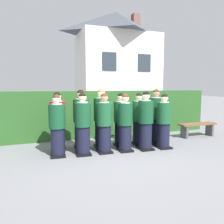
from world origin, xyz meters
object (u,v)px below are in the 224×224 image
(student_front_row_1, at_px, (83,125))
(wooden_bench, at_px, (197,127))
(student_front_row_0, at_px, (57,127))
(student_front_row_4, at_px, (146,122))
(student_rear_row_2, at_px, (101,120))
(student_in_red_blazer, at_px, (58,123))
(student_rear_row_5, at_px, (156,118))
(student_front_row_5, at_px, (164,122))
(student_front_row_2, at_px, (104,124))
(student_rear_row_1, at_px, (81,121))
(student_front_row_3, at_px, (125,124))
(student_rear_row_4, at_px, (139,120))
(student_rear_row_3, at_px, (121,121))

(student_front_row_1, bearing_deg, wooden_bench, 8.00)
(student_front_row_0, xyz_separation_m, student_front_row_1, (0.63, -0.08, 0.02))
(student_front_row_4, height_order, student_rear_row_2, student_rear_row_2)
(student_in_red_blazer, distance_m, student_rear_row_5, 2.93)
(student_front_row_4, distance_m, student_in_red_blazer, 2.41)
(student_front_row_0, bearing_deg, student_front_row_4, -5.41)
(student_front_row_1, distance_m, student_front_row_5, 2.30)
(student_front_row_2, bearing_deg, student_rear_row_1, 131.16)
(student_front_row_0, bearing_deg, student_front_row_5, -5.42)
(student_front_row_2, height_order, student_in_red_blazer, student_in_red_blazer)
(student_rear_row_1, bearing_deg, student_front_row_2, -48.84)
(student_front_row_3, height_order, student_rear_row_4, student_rear_row_4)
(student_rear_row_2, bearing_deg, student_rear_row_5, -3.80)
(student_front_row_4, relative_size, student_front_row_5, 1.05)
(student_in_red_blazer, xyz_separation_m, student_rear_row_5, (2.92, -0.24, 0.04))
(student_in_red_blazer, height_order, student_rear_row_3, student_in_red_blazer)
(student_front_row_4, bearing_deg, student_rear_row_5, 38.25)
(student_in_red_blazer, bearing_deg, student_front_row_2, -28.14)
(student_front_row_5, distance_m, student_rear_row_3, 1.24)
(student_front_row_5, bearing_deg, student_in_red_blazer, 164.61)
(student_front_row_1, xyz_separation_m, student_front_row_3, (1.14, -0.08, -0.02))
(student_rear_row_1, xyz_separation_m, student_rear_row_4, (1.73, -0.17, -0.05))
(student_front_row_0, relative_size, student_front_row_2, 0.99)
(wooden_bench, bearing_deg, student_front_row_0, -174.01)
(student_rear_row_4, bearing_deg, student_front_row_4, -96.75)
(student_in_red_blazer, relative_size, wooden_bench, 1.15)
(student_front_row_1, height_order, student_front_row_5, student_front_row_1)
(student_front_row_0, relative_size, student_rear_row_5, 0.93)
(student_front_row_0, bearing_deg, student_front_row_2, -4.68)
(student_front_row_0, distance_m, student_rear_row_4, 2.45)
(student_front_row_0, distance_m, student_rear_row_2, 1.33)
(wooden_bench, bearing_deg, student_rear_row_1, -179.52)
(student_front_row_4, xyz_separation_m, student_rear_row_1, (-1.66, 0.70, 0.02))
(student_front_row_2, height_order, student_front_row_3, student_front_row_2)
(student_front_row_2, relative_size, wooden_bench, 1.13)
(student_rear_row_3, bearing_deg, student_rear_row_4, -5.21)
(student_front_row_0, height_order, student_front_row_5, student_front_row_0)
(student_in_red_blazer, bearing_deg, student_rear_row_5, -4.77)
(student_front_row_2, xyz_separation_m, student_in_red_blazer, (-1.13, 0.61, 0.01))
(student_rear_row_1, bearing_deg, student_front_row_3, -30.74)
(student_front_row_2, xyz_separation_m, student_rear_row_1, (-0.50, 0.57, 0.04))
(student_front_row_4, height_order, student_rear_row_3, student_front_row_4)
(student_rear_row_5, relative_size, wooden_bench, 1.20)
(student_front_row_5, bearing_deg, student_rear_row_5, 83.37)
(student_in_red_blazer, bearing_deg, student_front_row_0, -97.87)
(student_rear_row_4, relative_size, student_rear_row_5, 0.93)
(student_rear_row_3, bearing_deg, wooden_bench, 2.85)
(student_front_row_2, height_order, student_front_row_4, student_front_row_4)
(student_front_row_5, distance_m, wooden_bench, 2.10)
(student_front_row_4, bearing_deg, wooden_bench, 16.49)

